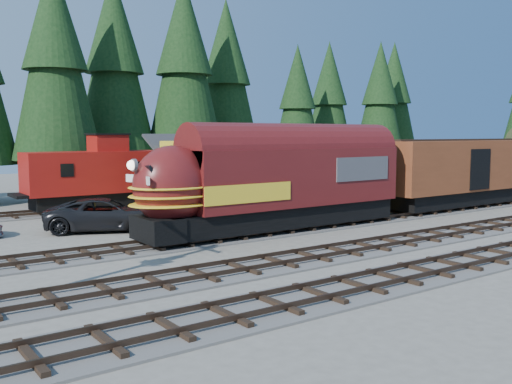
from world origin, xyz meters
TOP-DOWN VIEW (x-y plane):
  - ground at (0.00, 0.00)m, footprint 120.00×120.00m
  - track_siding at (10.00, 4.00)m, footprint 68.00×3.20m
  - track_spur at (-10.00, 18.00)m, footprint 32.00×3.20m
  - depot at (-0.00, 10.50)m, footprint 12.80×7.00m
  - conifer_backdrop at (5.78, 24.48)m, footprint 80.50×23.60m
  - locomotive at (-3.65, 4.00)m, footprint 16.26×3.23m
  - boxcar at (13.23, 4.00)m, footprint 14.23×3.05m
  - caboose at (-7.87, 18.00)m, footprint 9.38×2.72m
  - pickup_truck_a at (-10.40, 9.89)m, footprint 7.06×5.37m

SIDE VIEW (x-z plane):
  - ground at x=0.00m, z-range 0.00..0.00m
  - track_siding at x=10.00m, z-range -0.11..0.22m
  - track_spur at x=-10.00m, z-range -0.11..0.22m
  - pickup_truck_a at x=-10.40m, z-range 0.00..1.78m
  - caboose at x=-7.87m, z-range 0.00..4.88m
  - locomotive at x=-3.65m, z-range 0.37..4.79m
  - boxcar at x=13.23m, z-range 0.45..4.92m
  - depot at x=0.00m, z-range 0.31..5.61m
  - conifer_backdrop at x=5.78m, z-range 1.83..18.38m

